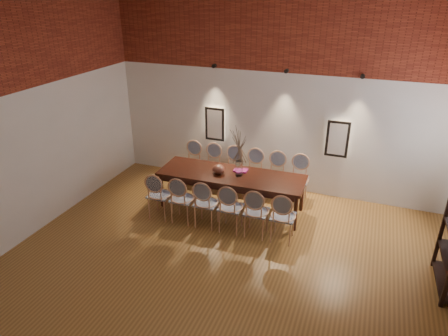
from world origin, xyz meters
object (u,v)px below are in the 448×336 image
(chair_near_a, at_px, (160,194))
(chair_far_d, at_px, (253,173))
(chair_near_c, at_px, (206,203))
(chair_far_e, at_px, (275,177))
(dining_table, at_px, (231,191))
(chair_far_a, at_px, (191,164))
(chair_far_f, at_px, (298,180))
(chair_far_b, at_px, (211,167))
(chair_far_c, at_px, (232,170))
(chair_near_d, at_px, (231,207))
(book, at_px, (241,170))
(vase, at_px, (239,168))
(bowl, at_px, (219,169))
(chair_near_e, at_px, (256,211))
(chair_near_f, at_px, (283,216))
(chair_near_b, at_px, (183,198))

(chair_near_a, xyz_separation_m, chair_far_d, (1.37, 1.50, 0.00))
(chair_near_c, height_order, chair_far_e, same)
(dining_table, bearing_deg, chair_near_a, -148.02)
(chair_far_a, height_order, chair_far_f, same)
(chair_near_c, distance_m, chair_far_b, 1.54)
(dining_table, relative_size, chair_far_b, 2.99)
(dining_table, height_order, chair_far_c, chair_far_c)
(chair_near_d, distance_m, book, 0.98)
(vase, bearing_deg, bowl, -171.12)
(chair_near_a, distance_m, chair_near_e, 1.88)
(chair_near_c, bearing_deg, chair_near_f, -0.00)
(chair_near_f, relative_size, chair_far_f, 1.00)
(dining_table, relative_size, chair_far_e, 2.99)
(chair_far_d, bearing_deg, chair_far_e, -180.00)
(chair_near_c, relative_size, vase, 3.13)
(chair_far_c, relative_size, vase, 3.13)
(chair_near_c, bearing_deg, bowl, 90.50)
(dining_table, relative_size, vase, 9.38)
(chair_near_c, height_order, chair_far_b, same)
(chair_far_f, xyz_separation_m, bowl, (-1.39, -0.82, 0.37))
(chair_near_c, height_order, book, chair_near_c)
(dining_table, height_order, book, book)
(dining_table, bearing_deg, chair_far_a, 148.02)
(chair_near_c, relative_size, chair_near_e, 1.00)
(dining_table, relative_size, chair_far_a, 2.99)
(chair_far_f, bearing_deg, chair_near_b, 37.97)
(chair_near_c, relative_size, book, 3.62)
(chair_far_f, distance_m, vase, 1.33)
(chair_near_c, xyz_separation_m, book, (0.33, 0.93, 0.30))
(chair_near_a, bearing_deg, chair_near_f, -0.00)
(chair_far_c, relative_size, book, 3.62)
(chair_near_b, relative_size, bowl, 3.92)
(chair_near_e, bearing_deg, chair_near_f, 0.00)
(chair_far_b, bearing_deg, dining_table, 133.86)
(chair_far_c, bearing_deg, chair_near_f, 133.86)
(chair_near_b, relative_size, chair_near_f, 1.00)
(vase, relative_size, book, 1.15)
(chair_near_d, bearing_deg, dining_table, 107.76)
(chair_far_e, height_order, vase, vase)
(chair_far_c, relative_size, chair_far_d, 1.00)
(chair_near_e, xyz_separation_m, chair_far_a, (-1.92, 1.41, 0.00))
(chair_near_b, bearing_deg, chair_far_d, 57.36)
(chair_far_f, relative_size, bowl, 3.92)
(chair_far_d, relative_size, vase, 3.13)
(chair_near_d, bearing_deg, chair_near_e, -0.00)
(chair_near_e, xyz_separation_m, chair_far_f, (0.43, 1.48, 0.00))
(dining_table, height_order, chair_far_a, chair_far_a)
(chair_far_d, height_order, bowl, chair_far_d)
(chair_near_d, xyz_separation_m, bowl, (-0.49, 0.67, 0.37))
(chair_near_b, distance_m, chair_far_a, 1.54)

